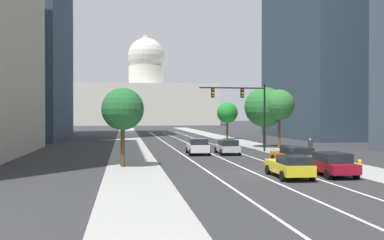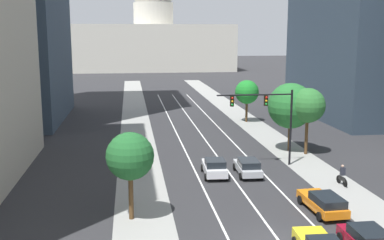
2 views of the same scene
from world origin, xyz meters
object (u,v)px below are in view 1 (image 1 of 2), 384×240
object	(u,v)px
car_white	(198,146)
cyclist	(310,148)
capitol_building	(146,98)
street_tree_far_right	(227,113)
car_yellow	(290,166)
traffic_signal_mast	(245,103)
car_crimson	(331,164)
fire_hydrant	(360,166)
car_silver	(228,147)
car_orange	(293,155)
street_tree_near_right	(264,107)
street_tree_mid_right	(279,105)
street_tree_mid_left	(123,109)

from	to	relation	value
car_white	cyclist	size ratio (longest dim) A/B	2.45
capitol_building	street_tree_far_right	distance (m)	100.81
car_yellow	traffic_signal_mast	world-z (taller)	traffic_signal_mast
traffic_signal_mast	car_crimson	bearing A→B (deg)	-88.85
car_crimson	fire_hydrant	distance (m)	2.76
car_silver	car_crimson	size ratio (longest dim) A/B	1.03
car_white	traffic_signal_mast	xyz separation A→B (m)	(5.56, 2.63, 4.34)
car_orange	fire_hydrant	xyz separation A→B (m)	(2.55, -5.16, -0.29)
street_tree_far_right	car_white	bearing A→B (deg)	-110.19
cyclist	street_tree_far_right	xyz separation A→B (m)	(-0.82, 28.57, 3.37)
car_white	street_tree_near_right	size ratio (longest dim) A/B	0.58
street_tree_mid_right	cyclist	bearing A→B (deg)	-94.63
fire_hydrant	car_orange	bearing A→B (deg)	116.25
car_white	car_crimson	bearing A→B (deg)	-156.45
car_crimson	fire_hydrant	xyz separation A→B (m)	(2.56, 1.00, -0.32)
car_silver	car_orange	distance (m)	9.77
capitol_building	car_silver	xyz separation A→B (m)	(1.48, -125.16, -9.68)
car_orange	fire_hydrant	size ratio (longest dim) A/B	5.27
car_orange	street_tree_near_right	bearing A→B (deg)	-13.83
car_orange	traffic_signal_mast	size ratio (longest dim) A/B	0.67
car_orange	car_white	bearing A→B (deg)	30.06
car_crimson	cyclist	world-z (taller)	cyclist
capitol_building	street_tree_mid_left	distance (m)	134.20
fire_hydrant	street_tree_near_right	world-z (taller)	street_tree_near_right
capitol_building	street_tree_near_right	xyz separation A→B (m)	(8.00, -117.21, -5.62)
car_crimson	traffic_signal_mast	distance (m)	18.71
car_white	street_tree_far_right	world-z (taller)	street_tree_far_right
car_white	traffic_signal_mast	bearing A→B (deg)	-61.97
capitol_building	car_silver	size ratio (longest dim) A/B	12.10
traffic_signal_mast	street_tree_mid_left	bearing A→B (deg)	-138.48
street_tree_near_right	street_tree_mid_left	world-z (taller)	street_tree_near_right
car_white	car_yellow	world-z (taller)	car_white
fire_hydrant	street_tree_mid_left	xyz separation A→B (m)	(-15.72, 5.86, 3.85)
car_silver	street_tree_far_right	xyz separation A→B (m)	(6.14, 24.83, 3.46)
capitol_building	street_tree_far_right	xyz separation A→B (m)	(7.61, -100.33, -6.23)
street_tree_mid_left	street_tree_near_right	bearing A→B (deg)	44.72
car_crimson	car_white	world-z (taller)	car_white
street_tree_far_right	car_crimson	bearing A→B (deg)	-94.51
car_orange	fire_hydrant	bearing A→B (deg)	-155.97
car_orange	street_tree_mid_left	xyz separation A→B (m)	(-13.18, 0.69, 3.55)
car_white	street_tree_near_right	xyz separation A→B (m)	(9.48, 7.86, 4.02)
capitol_building	cyclist	xyz separation A→B (m)	(8.43, -128.90, -9.60)
car_orange	street_tree_near_right	xyz separation A→B (m)	(3.55, 17.26, 4.07)
car_orange	fire_hydrant	distance (m)	5.77
capitol_building	car_yellow	distance (m)	141.42
traffic_signal_mast	street_tree_far_right	xyz separation A→B (m)	(3.54, 22.11, -0.93)
car_crimson	street_tree_near_right	xyz separation A→B (m)	(3.56, 23.42, 4.05)
car_white	street_tree_mid_right	xyz separation A→B (m)	(10.74, 6.31, 4.25)
street_tree_near_right	street_tree_mid_right	size ratio (longest dim) A/B	1.05
car_orange	car_crimson	xyz separation A→B (m)	(-0.01, -6.16, 0.02)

